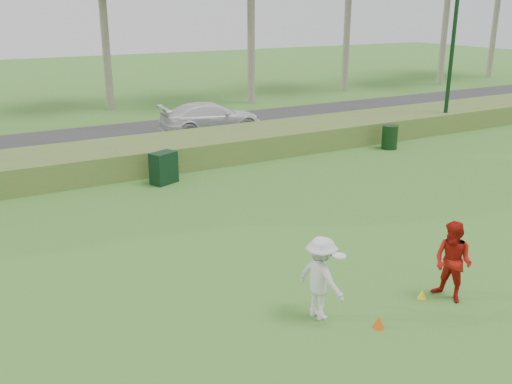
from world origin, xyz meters
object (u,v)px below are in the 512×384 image
player_white (321,278)px  cone_yellow (422,294)px  trash_bin (390,137)px  cone_orange (379,322)px  utility_cabinet (164,168)px  lamp_post (457,6)px  player_red (453,262)px  car_right (211,117)px

player_white → cone_yellow: (2.25, -0.42, -0.72)m
trash_bin → cone_orange: bearing=-132.4°
utility_cabinet → lamp_post: bearing=-17.3°
cone_yellow → utility_cabinet: (-1.82, 9.99, 0.43)m
player_white → cone_yellow: player_white is taller
player_red → trash_bin: size_ratio=1.71×
trash_bin → car_right: (-5.20, 6.26, 0.26)m
player_white → player_red: 2.79m
player_red → car_right: 16.71m
lamp_post → player_white: bearing=-143.7°
cone_yellow → utility_cabinet: 10.16m
cone_orange → lamp_post: bearing=39.8°
lamp_post → utility_cabinet: bearing=-175.0°
lamp_post → player_white: size_ratio=4.98×
player_white → trash_bin: player_white is taller
player_red → utility_cabinet: size_ratio=1.56×
cone_orange → cone_yellow: size_ratio=1.19×
player_red → trash_bin: player_red is taller
trash_bin → player_white: bearing=-137.0°
cone_yellow → utility_cabinet: size_ratio=0.19×
utility_cabinet → car_right: car_right is taller
car_right → cone_orange: bearing=169.7°
lamp_post → utility_cabinet: 15.22m
lamp_post → cone_orange: 19.04m
player_white → utility_cabinet: bearing=-14.3°
cone_yellow → trash_bin: size_ratio=0.21×
player_white → car_right: bearing=-29.4°
player_red → cone_yellow: bearing=-135.4°
lamp_post → player_red: (-12.04, -11.53, -4.76)m
cone_yellow → car_right: size_ratio=0.04×
player_red → cone_orange: size_ratio=6.94×
trash_bin → utility_cabinet: bearing=179.9°
cone_orange → car_right: (4.32, 16.68, 0.62)m
utility_cabinet → trash_bin: 9.82m
trash_bin → cone_yellow: bearing=-128.7°
cone_orange → trash_bin: size_ratio=0.25×
player_red → car_right: bearing=160.3°
car_right → utility_cabinet: bearing=147.8°
cone_yellow → trash_bin: 12.80m
trash_bin → car_right: car_right is taller
car_right → player_red: bearing=176.2°
lamp_post → trash_bin: bearing=-164.3°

